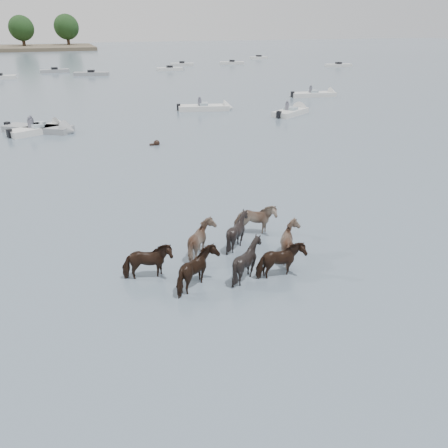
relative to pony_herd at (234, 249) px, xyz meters
name	(u,v)px	position (x,y,z in m)	size (l,w,h in m)	color
ground	(189,262)	(-1.49, 0.63, -0.58)	(400.00, 400.00, 0.00)	#4D5F6F
pony_herd	(234,249)	(0.00, 0.00, 0.00)	(6.63, 4.55, 1.48)	black
swimming_pony	(156,143)	(0.96, 17.32, -0.48)	(0.72, 0.44, 0.44)	black
motorboat_a	(46,129)	(-6.28, 24.36, -0.36)	(4.84, 3.50, 1.92)	silver
motorboat_b	(47,129)	(-6.16, 24.10, -0.36)	(5.79, 4.51, 1.92)	gray
motorboat_c	(211,108)	(8.94, 28.68, -0.36)	(5.58, 2.86, 1.92)	silver
motorboat_d	(294,111)	(15.63, 24.17, -0.36)	(4.75, 3.77, 1.92)	silver
motorboat_e	(319,94)	(23.56, 32.64, -0.36)	(5.79, 2.34, 1.92)	silver
distant_flotilla	(68,69)	(-2.58, 74.83, -0.33)	(102.09, 26.32, 0.93)	silver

